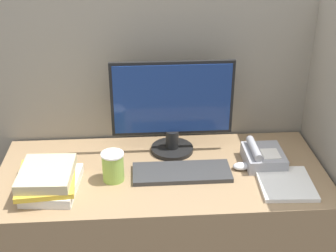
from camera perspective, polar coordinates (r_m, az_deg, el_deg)
name	(u,v)px	position (r m, az deg, el deg)	size (l,w,h in m)	color
cubicle_panel_rear	(158,134)	(2.43, -1.25, -0.98)	(1.87, 0.04, 1.44)	gray
cubicle_panel_right	(327,162)	(2.31, 18.77, -4.21)	(0.04, 0.71, 1.44)	gray
desk	(162,234)	(2.33, -0.70, -13.05)	(1.47, 0.65, 0.73)	#937551
monitor	(172,109)	(2.16, 0.53, 2.15)	(0.57, 0.20, 0.45)	black
keyboard	(182,172)	(2.08, 1.69, -5.67)	(0.43, 0.17, 0.02)	#333333
mouse	(241,166)	(2.14, 8.91, -4.87)	(0.07, 0.05, 0.03)	silver
coffee_cup	(113,167)	(2.03, -6.72, -4.93)	(0.10, 0.10, 0.13)	#8CB247
book_stack	(49,179)	(2.02, -14.32, -6.31)	(0.27, 0.32, 0.11)	silver
desk_telephone	(263,157)	(2.19, 11.47, -3.67)	(0.17, 0.20, 0.10)	#99999E
paper_pile	(286,184)	(2.07, 14.15, -6.84)	(0.24, 0.26, 0.02)	white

